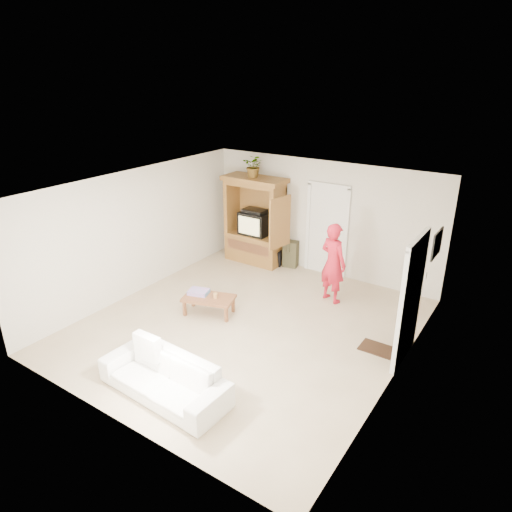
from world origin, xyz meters
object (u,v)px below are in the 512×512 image
Objects in this scene: armoire at (256,226)px; man at (333,263)px; sofa at (164,377)px; coffee_table at (209,299)px.

armoire is 1.27× the size of man.
man is at bearing 82.10° from sofa.
armoire is 2.58m from man.
armoire is 2.85m from coffee_table.
armoire is at bearing 111.60° from sofa.
coffee_table is at bearing 64.48° from man.
sofa is (-0.75, -4.04, -0.54)m from man.
armoire reaches higher than sofa.
armoire is 1.04× the size of sofa.
man is 1.53× the size of coffee_table.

